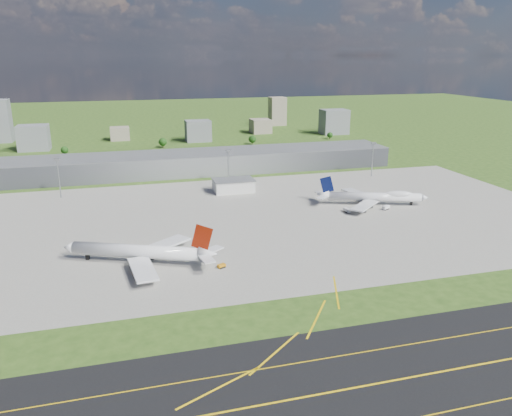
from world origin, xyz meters
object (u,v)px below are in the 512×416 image
object	(u,v)px
airliner_red_twin	(142,252)
van_white_far	(386,208)
airliner_blue_quad	(374,197)
van_white_near	(347,210)
tug_yellow	(221,266)

from	to	relation	value
airliner_red_twin	van_white_far	size ratio (longest dim) A/B	13.14
van_white_far	airliner_blue_quad	bearing A→B (deg)	72.67
van_white_near	van_white_far	world-z (taller)	van_white_near
tug_yellow	van_white_far	size ratio (longest dim) A/B	0.77
airliner_blue_quad	van_white_far	xyz separation A→B (m)	(1.67, -11.32, -3.67)
van_white_far	tug_yellow	bearing A→B (deg)	-178.41
airliner_red_twin	van_white_far	distance (m)	149.50
tug_yellow	van_white_near	size ratio (longest dim) A/B	0.77
tug_yellow	van_white_near	distance (m)	104.06
airliner_blue_quad	van_white_far	distance (m)	12.02
airliner_blue_quad	tug_yellow	xyz separation A→B (m)	(-109.10, -68.54, -3.99)
van_white_far	airliner_red_twin	bearing A→B (deg)	170.82
tug_yellow	van_white_near	world-z (taller)	van_white_near
tug_yellow	airliner_blue_quad	bearing A→B (deg)	7.80
airliner_red_twin	tug_yellow	world-z (taller)	airliner_red_twin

